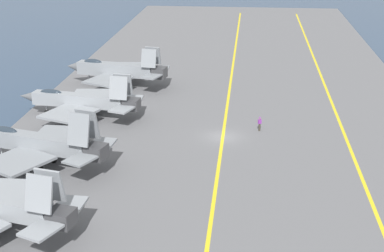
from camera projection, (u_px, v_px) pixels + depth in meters
ground_plane at (223, 140)px, 68.67m from camera, size 2000.00×2000.00×0.00m
carrier_deck at (223, 138)px, 68.61m from camera, size 196.72×51.76×0.40m
deck_stripe_foul_line at (347, 141)px, 67.20m from camera, size 177.05×0.45×0.01m
deck_stripe_centerline at (223, 137)px, 68.54m from camera, size 177.05×0.36×0.01m
parked_jet_second at (39, 143)px, 59.72m from camera, size 13.60×16.05×6.62m
parked_jet_third at (81, 101)px, 74.29m from camera, size 14.15×16.27×5.89m
parked_jet_fourth at (117, 70)px, 87.10m from camera, size 14.11×15.79×6.21m
crew_purple_vest at (260, 123)px, 70.01m from camera, size 0.41×0.46×1.75m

